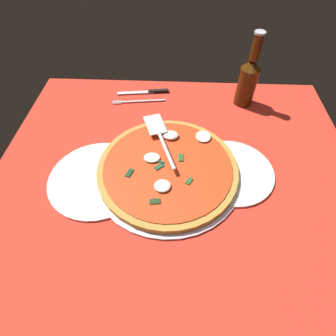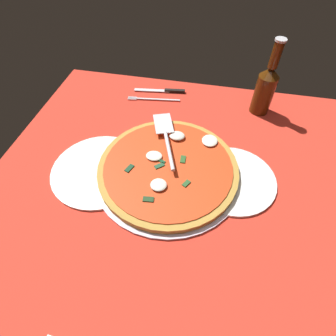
{
  "view_description": "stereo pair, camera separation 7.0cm",
  "coord_description": "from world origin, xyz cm",
  "px_view_note": "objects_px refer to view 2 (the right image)",
  "views": [
    {
      "loc": [
        -0.11,
        -38.87,
        55.71
      ],
      "look_at": [
        -2.21,
        5.72,
        2.02
      ],
      "focal_mm": 28.3,
      "sensor_mm": 36.0,
      "label": 1
    },
    {
      "loc": [
        6.81,
        -37.99,
        55.71
      ],
      "look_at": [
        -2.21,
        5.72,
        2.02
      ],
      "focal_mm": 28.3,
      "sensor_mm": 36.0,
      "label": 2
    }
  ],
  "objects_px": {
    "dinner_plate_right": "(232,179)",
    "place_setting_far": "(159,96)",
    "pizza": "(168,168)",
    "pizza_server": "(166,137)",
    "dinner_plate_left": "(99,170)",
    "beer_bottle": "(266,88)"
  },
  "relations": [
    {
      "from": "dinner_plate_right",
      "to": "pizza",
      "type": "distance_m",
      "value": 0.17
    },
    {
      "from": "dinner_plate_right",
      "to": "beer_bottle",
      "type": "height_order",
      "value": "beer_bottle"
    },
    {
      "from": "pizza_server",
      "to": "beer_bottle",
      "type": "bearing_deg",
      "value": -69.34
    },
    {
      "from": "pizza",
      "to": "beer_bottle",
      "type": "bearing_deg",
      "value": 52.78
    },
    {
      "from": "place_setting_far",
      "to": "pizza",
      "type": "bearing_deg",
      "value": 99.58
    },
    {
      "from": "place_setting_far",
      "to": "dinner_plate_right",
      "type": "bearing_deg",
      "value": 122.5
    },
    {
      "from": "pizza",
      "to": "pizza_server",
      "type": "xyz_separation_m",
      "value": [
        -0.02,
        0.09,
        0.03
      ]
    },
    {
      "from": "dinner_plate_right",
      "to": "place_setting_far",
      "type": "height_order",
      "value": "place_setting_far"
    },
    {
      "from": "pizza_server",
      "to": "place_setting_far",
      "type": "height_order",
      "value": "pizza_server"
    },
    {
      "from": "dinner_plate_right",
      "to": "pizza",
      "type": "height_order",
      "value": "pizza"
    },
    {
      "from": "dinner_plate_left",
      "to": "pizza",
      "type": "relative_size",
      "value": 0.69
    },
    {
      "from": "pizza",
      "to": "pizza_server",
      "type": "relative_size",
      "value": 1.67
    },
    {
      "from": "dinner_plate_right",
      "to": "place_setting_far",
      "type": "distance_m",
      "value": 0.42
    },
    {
      "from": "dinner_plate_left",
      "to": "place_setting_far",
      "type": "bearing_deg",
      "value": 77.27
    },
    {
      "from": "pizza_server",
      "to": "place_setting_far",
      "type": "distance_m",
      "value": 0.26
    },
    {
      "from": "dinner_plate_left",
      "to": "pizza_server",
      "type": "height_order",
      "value": "pizza_server"
    },
    {
      "from": "pizza_server",
      "to": "pizza",
      "type": "bearing_deg",
      "value": 175.44
    },
    {
      "from": "dinner_plate_left",
      "to": "pizza_server",
      "type": "distance_m",
      "value": 0.2
    },
    {
      "from": "dinner_plate_left",
      "to": "pizza",
      "type": "distance_m",
      "value": 0.19
    },
    {
      "from": "dinner_plate_left",
      "to": "place_setting_far",
      "type": "distance_m",
      "value": 0.37
    },
    {
      "from": "pizza_server",
      "to": "beer_bottle",
      "type": "relative_size",
      "value": 0.93
    },
    {
      "from": "pizza",
      "to": "dinner_plate_right",
      "type": "bearing_deg",
      "value": 1.99
    }
  ]
}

